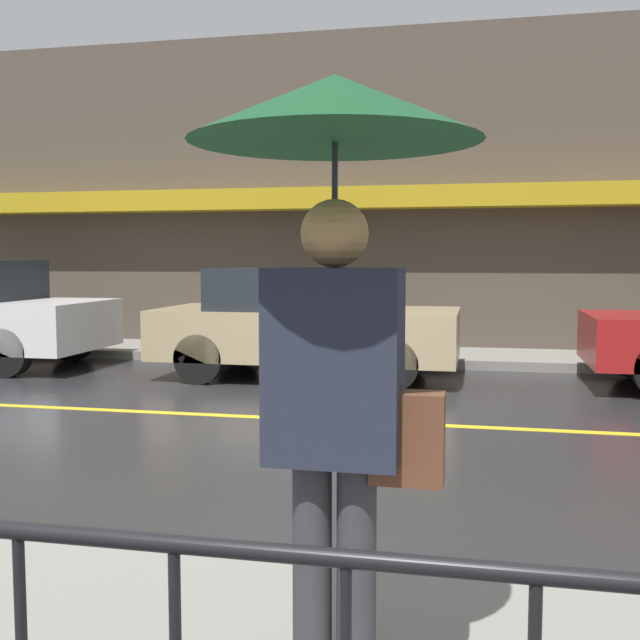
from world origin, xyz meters
name	(u,v)px	position (x,y,z in m)	size (l,w,h in m)	color
ground_plane	(301,419)	(0.00, 0.00, 0.00)	(80.00, 80.00, 0.00)	#262628
sidewalk_far	(367,355)	(0.00, 4.53, 0.07)	(28.00, 1.66, 0.14)	gray
lane_marking	(301,419)	(0.00, 0.00, 0.00)	(25.20, 0.12, 0.01)	gold
building_storefront	(376,194)	(0.00, 5.48, 2.70)	(28.00, 0.85, 5.41)	#4C4238
pedestrian	(337,227)	(1.27, -4.81, 1.72)	(0.95, 0.95, 2.07)	#333338
car_tan	(304,322)	(-0.58, 2.59, 0.75)	(4.02, 1.77, 1.48)	tan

